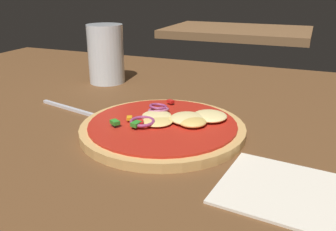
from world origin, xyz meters
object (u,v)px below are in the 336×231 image
pizza (165,127)px  fork (84,113)px  napkin (295,193)px  beer_glass (106,55)px

pizza → fork: bearing=171.8°
fork → napkin: size_ratio=1.15×
fork → beer_glass: (-0.07, 0.19, 0.06)m
fork → beer_glass: bearing=110.1°
pizza → fork: size_ratio=1.25×
napkin → pizza: bearing=152.3°
napkin → beer_glass: bearing=142.9°
beer_glass → napkin: 0.51m
pizza → beer_glass: size_ratio=1.92×
pizza → napkin: 0.21m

